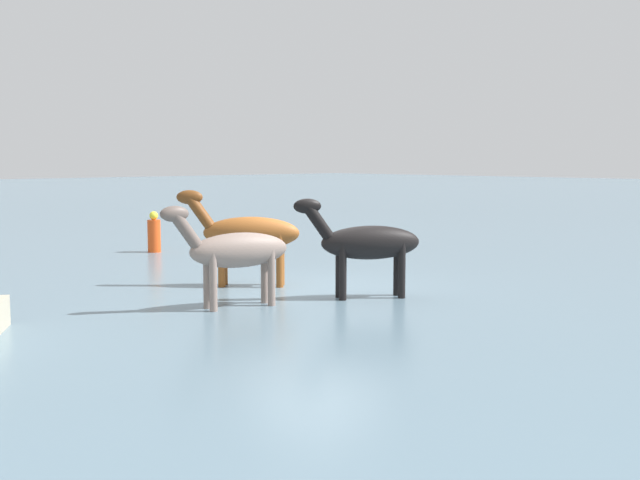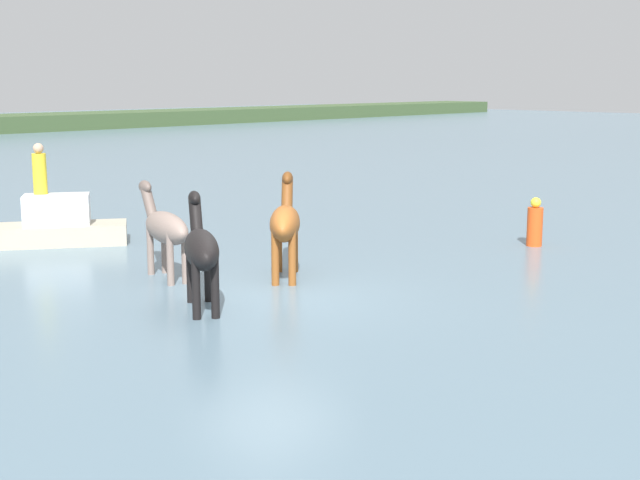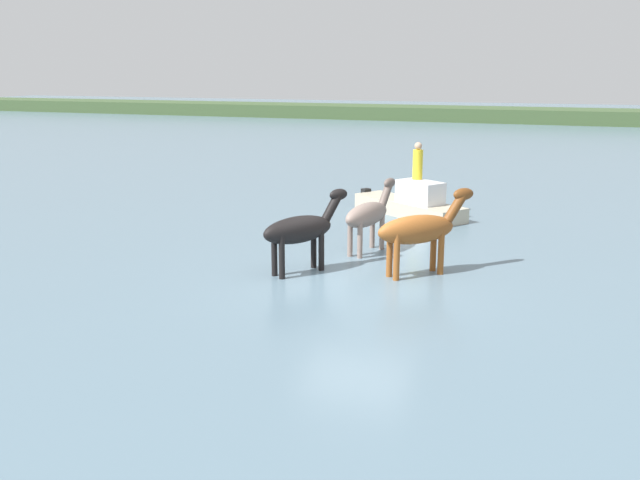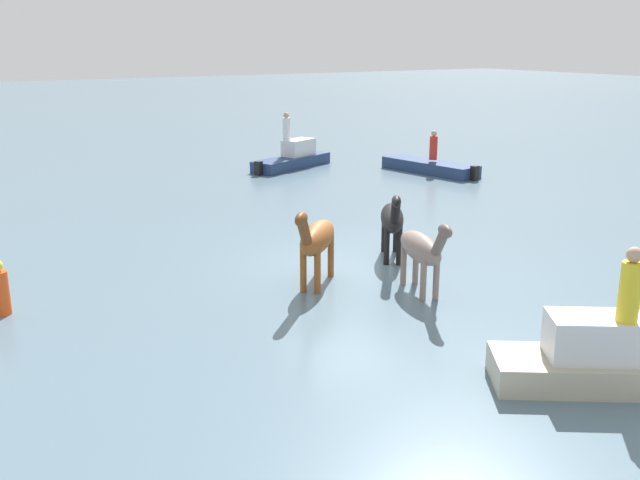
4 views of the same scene
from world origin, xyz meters
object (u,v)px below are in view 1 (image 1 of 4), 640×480
object	(u,v)px
horse_gray_outer	(247,233)
buoy_channel_marker	(154,234)
horse_dun_straggler	(366,243)
horse_pinto_flank	(235,251)

from	to	relation	value
horse_gray_outer	buoy_channel_marker	xyz separation A→B (m)	(6.32, -1.72, -0.57)
horse_dun_straggler	horse_pinto_flank	xyz separation A→B (m)	(0.93, 2.34, -0.03)
horse_pinto_flank	buoy_channel_marker	distance (m)	8.69
buoy_channel_marker	horse_pinto_flank	bearing A→B (deg)	157.47
horse_pinto_flank	buoy_channel_marker	world-z (taller)	horse_pinto_flank
horse_gray_outer	horse_dun_straggler	size ratio (longest dim) A/B	0.93
horse_dun_straggler	buoy_channel_marker	xyz separation A→B (m)	(8.95, -0.98, -0.52)
horse_dun_straggler	buoy_channel_marker	size ratio (longest dim) A/B	1.95
horse_gray_outer	buoy_channel_marker	world-z (taller)	horse_gray_outer
horse_gray_outer	horse_pinto_flank	size ratio (longest dim) A/B	0.89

